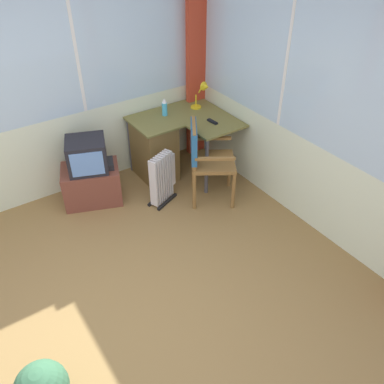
{
  "coord_description": "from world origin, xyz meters",
  "views": [
    {
      "loc": [
        -0.62,
        -2.02,
        2.97
      ],
      "look_at": [
        1.05,
        0.44,
        0.76
      ],
      "focal_mm": 38.4,
      "sensor_mm": 36.0,
      "label": 1
    }
  ],
  "objects_px": {
    "tv_remote": "(212,122)",
    "tv_on_stand": "(91,174)",
    "desk_lamp": "(203,91)",
    "wooden_armchair": "(202,152)",
    "spray_bottle": "(165,107)",
    "space_heater": "(163,178)",
    "desk": "(158,147)"
  },
  "relations": [
    {
      "from": "tv_remote",
      "to": "space_heater",
      "type": "bearing_deg",
      "value": -177.68
    },
    {
      "from": "desk",
      "to": "desk_lamp",
      "type": "height_order",
      "value": "desk_lamp"
    },
    {
      "from": "tv_remote",
      "to": "tv_on_stand",
      "type": "distance_m",
      "value": 1.54
    },
    {
      "from": "tv_remote",
      "to": "tv_on_stand",
      "type": "relative_size",
      "value": 0.19
    },
    {
      "from": "wooden_armchair",
      "to": "tv_on_stand",
      "type": "xyz_separation_m",
      "value": [
        -1.08,
        0.67,
        -0.26
      ]
    },
    {
      "from": "desk",
      "to": "spray_bottle",
      "type": "xyz_separation_m",
      "value": [
        0.17,
        0.08,
        0.45
      ]
    },
    {
      "from": "tv_on_stand",
      "to": "space_heater",
      "type": "distance_m",
      "value": 0.82
    },
    {
      "from": "wooden_armchair",
      "to": "tv_on_stand",
      "type": "relative_size",
      "value": 1.2
    },
    {
      "from": "tv_remote",
      "to": "desk",
      "type": "bearing_deg",
      "value": 137.81
    },
    {
      "from": "spray_bottle",
      "to": "wooden_armchair",
      "type": "bearing_deg",
      "value": -89.2
    },
    {
      "from": "desk_lamp",
      "to": "space_heater",
      "type": "relative_size",
      "value": 0.55
    },
    {
      "from": "desk_lamp",
      "to": "wooden_armchair",
      "type": "relative_size",
      "value": 0.35
    },
    {
      "from": "desk_lamp",
      "to": "wooden_armchair",
      "type": "distance_m",
      "value": 0.92
    },
    {
      "from": "tv_remote",
      "to": "wooden_armchair",
      "type": "height_order",
      "value": "wooden_armchair"
    },
    {
      "from": "desk_lamp",
      "to": "spray_bottle",
      "type": "bearing_deg",
      "value": 170.09
    },
    {
      "from": "spray_bottle",
      "to": "tv_on_stand",
      "type": "bearing_deg",
      "value": -174.09
    },
    {
      "from": "wooden_armchair",
      "to": "tv_on_stand",
      "type": "distance_m",
      "value": 1.3
    },
    {
      "from": "spray_bottle",
      "to": "wooden_armchair",
      "type": "distance_m",
      "value": 0.82
    },
    {
      "from": "tv_remote",
      "to": "tv_on_stand",
      "type": "height_order",
      "value": "tv_on_stand"
    },
    {
      "from": "spray_bottle",
      "to": "tv_remote",
      "type": "bearing_deg",
      "value": -52.86
    },
    {
      "from": "desk",
      "to": "tv_remote",
      "type": "bearing_deg",
      "value": -37.16
    },
    {
      "from": "tv_on_stand",
      "to": "spray_bottle",
      "type": "bearing_deg",
      "value": 5.91
    },
    {
      "from": "wooden_armchair",
      "to": "tv_on_stand",
      "type": "bearing_deg",
      "value": 148.29
    },
    {
      "from": "desk_lamp",
      "to": "tv_remote",
      "type": "xyz_separation_m",
      "value": [
        -0.14,
        -0.39,
        -0.2
      ]
    },
    {
      "from": "tv_remote",
      "to": "space_heater",
      "type": "distance_m",
      "value": 0.89
    },
    {
      "from": "spray_bottle",
      "to": "space_heater",
      "type": "distance_m",
      "value": 0.89
    },
    {
      "from": "spray_bottle",
      "to": "space_heater",
      "type": "bearing_deg",
      "value": -124.37
    },
    {
      "from": "tv_remote",
      "to": "space_heater",
      "type": "relative_size",
      "value": 0.24
    },
    {
      "from": "desk",
      "to": "tv_remote",
      "type": "relative_size",
      "value": 7.47
    },
    {
      "from": "desk",
      "to": "tv_remote",
      "type": "height_order",
      "value": "tv_remote"
    },
    {
      "from": "wooden_armchair",
      "to": "tv_remote",
      "type": "bearing_deg",
      "value": 40.38
    },
    {
      "from": "spray_bottle",
      "to": "tv_on_stand",
      "type": "distance_m",
      "value": 1.19
    }
  ]
}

